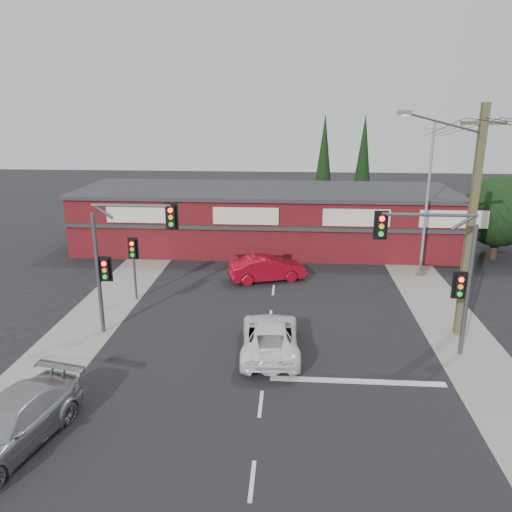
# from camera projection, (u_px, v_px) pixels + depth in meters

# --- Properties ---
(ground) EXTENTS (120.00, 120.00, 0.00)m
(ground) POSITION_uv_depth(u_px,v_px,m) (266.00, 359.00, 20.25)
(ground) COLOR black
(ground) RESTS_ON ground
(road_strip) EXTENTS (14.00, 70.00, 0.01)m
(road_strip) POSITION_uv_depth(u_px,v_px,m) (271.00, 310.00, 25.03)
(road_strip) COLOR black
(road_strip) RESTS_ON ground
(verge_left) EXTENTS (3.00, 70.00, 0.02)m
(verge_left) POSITION_uv_depth(u_px,v_px,m) (106.00, 306.00, 25.61)
(verge_left) COLOR gray
(verge_left) RESTS_ON ground
(verge_right) EXTENTS (3.00, 70.00, 0.02)m
(verge_right) POSITION_uv_depth(u_px,v_px,m) (444.00, 315.00, 24.43)
(verge_right) COLOR gray
(verge_right) RESTS_ON ground
(stop_line) EXTENTS (6.50, 0.35, 0.01)m
(stop_line) POSITION_uv_depth(u_px,v_px,m) (357.00, 381.00, 18.57)
(stop_line) COLOR silver
(stop_line) RESTS_ON ground
(white_suv) EXTENTS (2.56, 5.13, 1.39)m
(white_suv) POSITION_uv_depth(u_px,v_px,m) (270.00, 336.00, 20.66)
(white_suv) COLOR white
(white_suv) RESTS_ON ground
(silver_suv) EXTENTS (3.22, 5.59, 1.53)m
(silver_suv) POSITION_uv_depth(u_px,v_px,m) (9.00, 425.00, 14.81)
(silver_suv) COLOR #A6A9AC
(silver_suv) RESTS_ON ground
(red_sedan) EXTENTS (4.72, 2.88, 1.47)m
(red_sedan) POSITION_uv_depth(u_px,v_px,m) (267.00, 268.00, 29.15)
(red_sedan) COLOR maroon
(red_sedan) RESTS_ON ground
(lane_dashes) EXTENTS (0.12, 31.17, 0.01)m
(lane_dashes) POSITION_uv_depth(u_px,v_px,m) (261.00, 404.00, 17.18)
(lane_dashes) COLOR silver
(lane_dashes) RESTS_ON ground
(shop_building) EXTENTS (27.30, 8.40, 4.22)m
(shop_building) POSITION_uv_depth(u_px,v_px,m) (265.00, 217.00, 35.92)
(shop_building) COLOR #501015
(shop_building) RESTS_ON ground
(tree_cluster) EXTENTS (5.90, 5.10, 5.50)m
(tree_cluster) POSITION_uv_depth(u_px,v_px,m) (499.00, 215.00, 33.14)
(tree_cluster) COLOR #2D2116
(tree_cluster) RESTS_ON ground
(conifer_near) EXTENTS (1.80, 1.80, 9.25)m
(conifer_near) POSITION_uv_depth(u_px,v_px,m) (324.00, 161.00, 41.34)
(conifer_near) COLOR #2D2116
(conifer_near) RESTS_ON ground
(conifer_far) EXTENTS (1.80, 1.80, 9.25)m
(conifer_far) POSITION_uv_depth(u_px,v_px,m) (363.00, 159.00, 43.01)
(conifer_far) COLOR #2D2116
(conifer_far) RESTS_ON ground
(traffic_mast_left) EXTENTS (3.77, 0.27, 5.97)m
(traffic_mast_left) POSITION_uv_depth(u_px,v_px,m) (120.00, 249.00, 21.48)
(traffic_mast_left) COLOR #47494C
(traffic_mast_left) RESTS_ON ground
(traffic_mast_right) EXTENTS (3.96, 0.27, 5.97)m
(traffic_mast_right) POSITION_uv_depth(u_px,v_px,m) (442.00, 263.00, 19.59)
(traffic_mast_right) COLOR #47494C
(traffic_mast_right) RESTS_ON ground
(pedestal_signal) EXTENTS (0.55, 0.27, 3.38)m
(pedestal_signal) POSITION_uv_depth(u_px,v_px,m) (133.00, 256.00, 25.79)
(pedestal_signal) COLOR #47494C
(pedestal_signal) RESTS_ON ground
(utility_pole) EXTENTS (4.38, 0.59, 10.00)m
(utility_pole) POSITION_uv_depth(u_px,v_px,m) (469.00, 216.00, 20.96)
(utility_pole) COLOR brown
(utility_pole) RESTS_ON ground
(steel_pole) EXTENTS (1.20, 0.16, 9.00)m
(steel_pole) POSITION_uv_depth(u_px,v_px,m) (428.00, 196.00, 29.73)
(steel_pole) COLOR gray
(steel_pole) RESTS_ON ground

